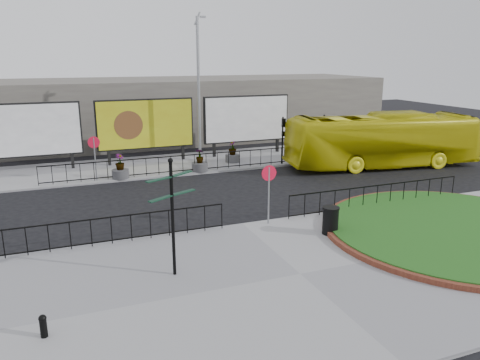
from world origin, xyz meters
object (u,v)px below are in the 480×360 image
bollard (43,325)px  billboard_mid (146,124)px  fingerpost_sign (172,206)px  planter_b (200,164)px  lamp_post (199,90)px  bus (382,140)px  planter_a (120,170)px  litter_bin (330,220)px  planter_c (232,155)px

bollard → billboard_mid: bearing=72.0°
fingerpost_sign → planter_b: (4.73, 12.95, -1.84)m
billboard_mid → lamp_post: 4.23m
planter_b → bus: bearing=-13.4°
billboard_mid → planter_a: size_ratio=4.44×
fingerpost_sign → bus: (15.89, 10.28, -0.70)m
billboard_mid → planter_b: size_ratio=4.61×
lamp_post → planter_b: size_ratio=6.86×
litter_bin → planter_c: planter_c is taller
bus → planter_b: 11.53m
bus → planter_a: bus is taller
bollard → fingerpost_sign: bearing=29.7°
bus → planter_c: 9.54m
planter_c → fingerpost_sign: bearing=-117.1°
lamp_post → planter_a: 6.89m
bollard → litter_bin: litter_bin is taller
billboard_mid → bus: (13.66, -6.24, -0.90)m
bollard → planter_b: (8.56, 15.13, 0.11)m
fingerpost_sign → bus: fingerpost_sign is taller
planter_a → planter_b: planter_a is taller
planter_a → planter_c: bearing=12.2°
lamp_post → bollard: lamp_post is taller
fingerpost_sign → planter_a: 13.07m
planter_b → litter_bin: bearing=-81.5°
planter_a → bollard: bearing=-104.3°
fingerpost_sign → planter_c: bearing=38.4°
fingerpost_sign → planter_c: 16.43m
lamp_post → planter_a: bearing=-162.9°
lamp_post → litter_bin: lamp_post is taller
fingerpost_sign → bus: 18.94m
lamp_post → planter_c: bearing=-0.0°
lamp_post → bus: (10.65, -4.27, -3.13)m
litter_bin → planter_b: planter_b is taller
bollard → planter_b: planter_b is taller
bollard → lamp_post: bearing=61.5°
litter_bin → planter_c: bearing=86.0°
planter_b → planter_c: planter_c is taller
planter_a → planter_c: size_ratio=1.00×
planter_b → lamp_post: bearing=72.3°
billboard_mid → planter_b: (2.50, -3.57, -2.04)m
bus → billboard_mid: bearing=74.5°
billboard_mid → litter_bin: size_ratio=5.69×
lamp_post → planter_c: (2.19, -0.00, -4.21)m
bollard → planter_b: size_ratio=0.45×
litter_bin → bus: (9.41, 9.07, 1.03)m
bollard → bus: bus is taller
fingerpost_sign → bus: bearing=8.4°
billboard_mid → planter_a: billboard_mid is taller
bus → planter_b: (-11.16, 2.67, -1.14)m
lamp_post → bus: lamp_post is taller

